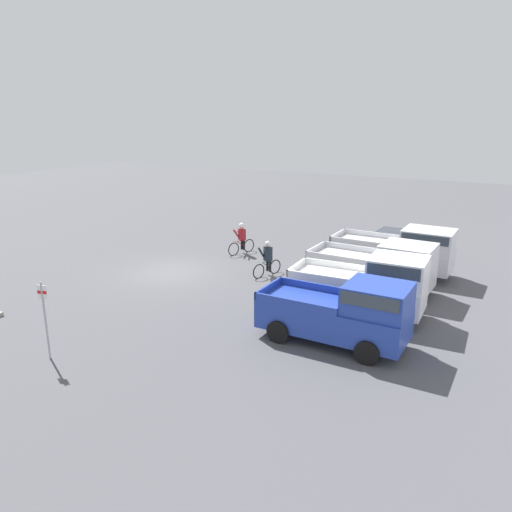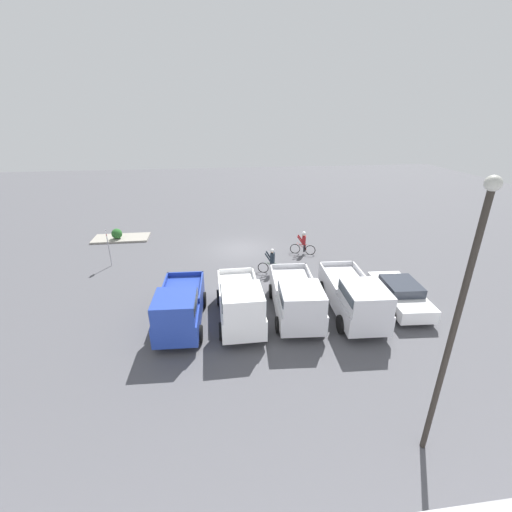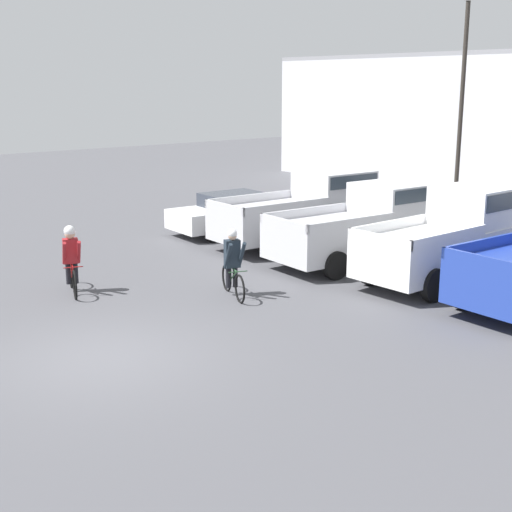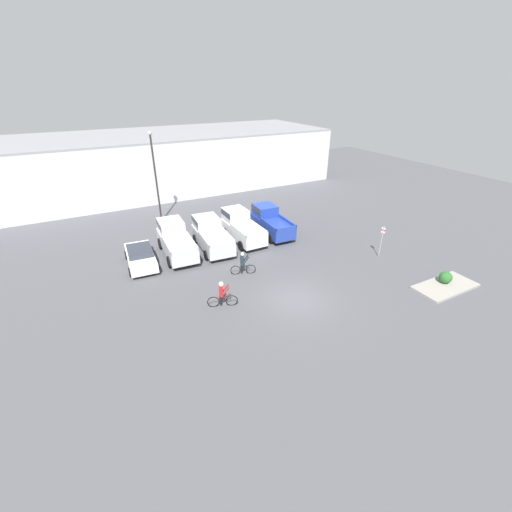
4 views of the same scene
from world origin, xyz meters
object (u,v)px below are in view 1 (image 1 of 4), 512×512
(pickup_truck_2, at_px, (369,284))
(fire_lane_sign, at_px, (45,313))
(pickup_truck_1, at_px, (381,266))
(pickup_truck_3, at_px, (345,312))
(cyclist_0, at_px, (267,259))
(pickup_truck_0, at_px, (402,250))
(sedan_0, at_px, (397,244))
(cyclist_1, at_px, (242,238))

(pickup_truck_2, relative_size, fire_lane_sign, 1.98)
(pickup_truck_1, distance_m, pickup_truck_3, 5.59)
(cyclist_0, bearing_deg, pickup_truck_1, 93.73)
(pickup_truck_0, distance_m, cyclist_0, 6.31)
(pickup_truck_3, bearing_deg, pickup_truck_0, 179.13)
(cyclist_0, height_order, fire_lane_sign, fire_lane_sign)
(pickup_truck_0, distance_m, pickup_truck_3, 8.39)
(pickup_truck_0, relative_size, cyclist_0, 3.30)
(pickup_truck_3, xyz_separation_m, cyclist_0, (-5.25, -5.33, -0.31))
(cyclist_0, bearing_deg, pickup_truck_2, 65.65)
(sedan_0, xyz_separation_m, pickup_truck_2, (8.40, 0.69, 0.51))
(sedan_0, distance_m, pickup_truck_0, 2.97)
(sedan_0, distance_m, cyclist_1, 8.20)
(pickup_truck_1, relative_size, cyclist_0, 3.14)
(sedan_0, relative_size, pickup_truck_0, 0.82)
(pickup_truck_1, distance_m, fire_lane_sign, 13.15)
(pickup_truck_2, relative_size, cyclist_0, 2.94)
(pickup_truck_3, bearing_deg, cyclist_1, -134.35)
(sedan_0, bearing_deg, cyclist_0, -38.10)
(sedan_0, xyz_separation_m, cyclist_0, (5.97, -4.68, 0.14))
(fire_lane_sign, bearing_deg, pickup_truck_2, 135.17)
(pickup_truck_3, height_order, cyclist_0, pickup_truck_3)
(cyclist_1, bearing_deg, pickup_truck_0, 92.62)
(pickup_truck_1, xyz_separation_m, cyclist_0, (0.33, -5.13, -0.29))
(pickup_truck_0, bearing_deg, sedan_0, -164.59)
(sedan_0, height_order, fire_lane_sign, fire_lane_sign)
(pickup_truck_1, height_order, cyclist_0, pickup_truck_1)
(fire_lane_sign, bearing_deg, pickup_truck_3, 123.04)
(cyclist_0, distance_m, cyclist_1, 3.98)
(pickup_truck_0, bearing_deg, cyclist_0, -60.08)
(cyclist_0, relative_size, fire_lane_sign, 0.67)
(sedan_0, bearing_deg, pickup_truck_1, 4.60)
(pickup_truck_3, xyz_separation_m, fire_lane_sign, (5.10, -7.84, 0.36))
(pickup_truck_3, distance_m, cyclist_1, 11.47)
(sedan_0, height_order, cyclist_0, cyclist_0)
(sedan_0, relative_size, cyclist_0, 2.70)
(pickup_truck_1, distance_m, cyclist_1, 8.36)
(sedan_0, distance_m, fire_lane_sign, 17.85)
(pickup_truck_2, distance_m, cyclist_1, 9.74)
(sedan_0, relative_size, fire_lane_sign, 1.82)
(pickup_truck_1, xyz_separation_m, pickup_truck_3, (5.59, 0.20, 0.02))
(pickup_truck_0, bearing_deg, pickup_truck_2, -0.96)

